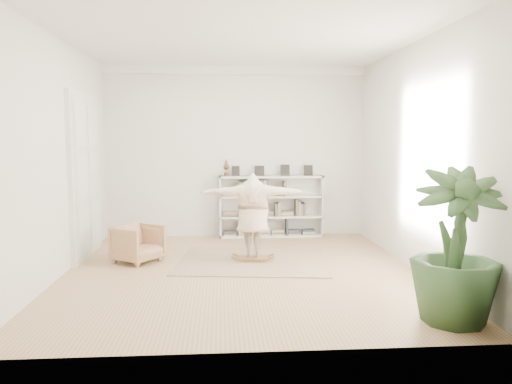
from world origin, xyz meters
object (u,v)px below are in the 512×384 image
rocker_board (253,258)px  houseplant (456,246)px  bookshelf (271,207)px  armchair (138,244)px  person (253,213)px

rocker_board → houseplant: (2.09, -2.97, 0.82)m
bookshelf → armchair: 3.24m
person → bookshelf: bearing=-96.5°
houseplant → bookshelf: bearing=106.7°
rocker_board → houseplant: 3.72m
bookshelf → rocker_board: 2.33m
armchair → rocker_board: (1.94, -0.12, -0.25)m
person → houseplant: 3.63m
person → houseplant: (2.09, -2.97, 0.05)m
rocker_board → armchair: bearing=-176.5°
armchair → person: person is taller
rocker_board → person: size_ratio=0.30×
rocker_board → person: bearing=83.1°
bookshelf → person: (-0.53, -2.20, 0.20)m
person → armchair: bearing=3.5°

